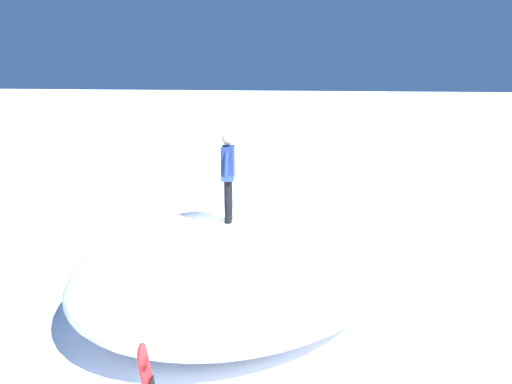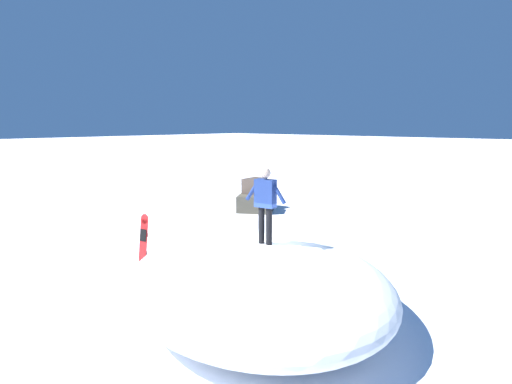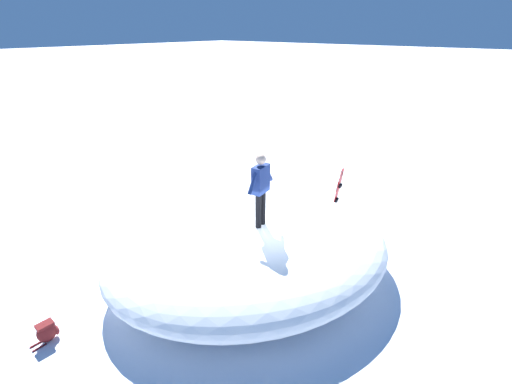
% 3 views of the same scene
% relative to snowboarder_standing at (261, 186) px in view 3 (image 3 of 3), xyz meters
% --- Properties ---
extents(ground, '(240.00, 240.00, 0.00)m').
position_rel_snowboarder_standing_xyz_m(ground, '(-0.21, 0.08, -2.56)').
color(ground, white).
extents(snow_mound, '(8.81, 8.22, 1.56)m').
position_rel_snowboarder_standing_xyz_m(snow_mound, '(-0.00, -0.30, -1.78)').
color(snow_mound, white).
rests_on(snow_mound, ground).
extents(snowboarder_standing, '(1.04, 0.29, 1.73)m').
position_rel_snowboarder_standing_xyz_m(snowboarder_standing, '(0.00, 0.00, 0.00)').
color(snowboarder_standing, black).
rests_on(snowboarder_standing, snow_mound).
extents(snowboard_primary_upright, '(0.33, 0.28, 1.63)m').
position_rel_snowboarder_standing_xyz_m(snowboard_primary_upright, '(-4.45, -0.31, -1.71)').
color(snowboard_primary_upright, red).
rests_on(snowboard_primary_upright, ground).
extents(backpack_near, '(0.56, 0.26, 0.44)m').
position_rel_snowboarder_standing_xyz_m(backpack_near, '(4.23, -2.03, -2.33)').
color(backpack_near, maroon).
rests_on(backpack_near, ground).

